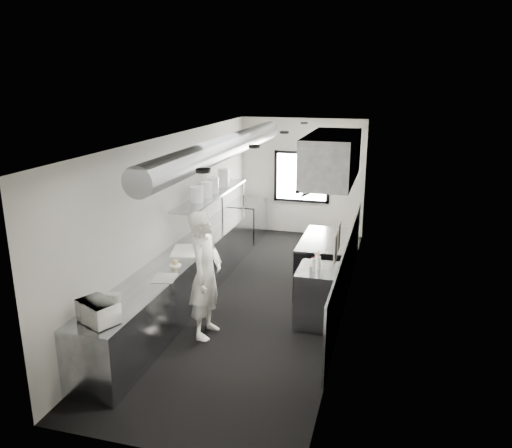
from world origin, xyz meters
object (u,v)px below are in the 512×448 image
Objects in this scene: small_plate at (175,265)px; squeeze_bottle_a at (310,271)px; range at (324,263)px; squeeze_bottle_c at (318,263)px; exhaust_hood at (332,158)px; knife_block at (203,226)px; line_cook at (206,275)px; squeeze_bottle_e at (318,257)px; prep_counter at (186,276)px; plate_stack_a at (197,194)px; pass_shelf at (213,195)px; squeeze_bottle_d at (317,260)px; deli_tub_a at (112,297)px; squeeze_bottle_b at (313,265)px; far_work_table at (247,220)px; bottle_station at (318,296)px; deli_tub_b at (117,297)px; cutting_board at (187,251)px; plate_stack_d at (223,178)px; plate_stack_c at (213,185)px; plate_stack_b at (206,189)px.

squeeze_bottle_a reaches higher than small_plate.
range is 8.07× the size of squeeze_bottle_c.
knife_block is at bearing -177.64° from exhaust_hood.
line_cook is 1.86m from squeeze_bottle_e.
line_cook is (0.76, -1.01, 0.50)m from prep_counter.
line_cook is at bearing -152.48° from squeeze_bottle_c.
plate_stack_a is at bearing -169.47° from range.
pass_shelf is 0.74m from plate_stack_a.
small_plate is at bearing -159.82° from squeeze_bottle_e.
squeeze_bottle_d is at bearing 15.84° from small_plate.
prep_counter is 47.60× the size of deli_tub_a.
exhaust_hood is 11.09× the size of squeeze_bottle_c.
squeeze_bottle_b is at bearing 89.76° from squeeze_bottle_a.
squeeze_bottle_a is (2.22, -4.24, 0.53)m from far_work_table.
squeeze_bottle_d reaches higher than far_work_table.
bottle_station is 0.75× the size of far_work_table.
deli_tub_a is 0.66× the size of small_plate.
deli_tub_b is 2.06m from cutting_board.
bottle_station is 5.05× the size of squeeze_bottle_d.
cutting_board is 1.81× the size of plate_stack_d.
squeeze_bottle_e is at bearing 88.20° from squeeze_bottle_b.
line_cook is 2.28m from knife_block.
small_plate is (0.22, 1.37, -0.04)m from deli_tub_b.
far_work_table is 4.26m from squeeze_bottle_e.
bottle_station is 3.06m from deli_tub_b.
plate_stack_a is 0.94× the size of plate_stack_c.
bottle_station is at bearing -5.63° from cutting_board.
squeeze_bottle_d is (2.12, 0.60, 0.08)m from small_plate.
squeeze_bottle_a is (2.27, -2.73, -0.77)m from plate_stack_d.
line_cook reaches higher than squeeze_bottle_a.
plate_stack_d is at bearing 137.70° from squeeze_bottle_e.
squeeze_bottle_c is 1.20× the size of squeeze_bottle_e.
squeeze_bottle_e is (0.04, -1.09, 0.51)m from range.
cutting_board is (0.20, 2.06, -0.03)m from deli_tub_a.
bottle_station is 2.33m from cutting_board.
plate_stack_a is at bearing 89.45° from deli_tub_b.
deli_tub_b is at bearing -143.42° from squeeze_bottle_b.
far_work_table is (0.00, 3.70, 0.00)m from prep_counter.
deli_tub_a is at bearing -94.72° from prep_counter.
bottle_station is 4.54× the size of squeeze_bottle_b.
plate_stack_b reaches higher than knife_block.
plate_stack_a is at bearing 26.69° from line_cook.
range reaches higher than cutting_board.
bottle_station is at bearing -77.61° from squeeze_bottle_e.
prep_counter is 1.74m from plate_stack_b.
plate_stack_b is at bearing 146.44° from squeeze_bottle_b.
pass_shelf is at bearing 92.76° from cutting_board.
squeeze_bottle_a is (-0.08, -0.34, 0.53)m from bottle_station.
plate_stack_b is at bearing 151.25° from squeeze_bottle_d.
line_cook is 2.12m from plate_stack_a.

